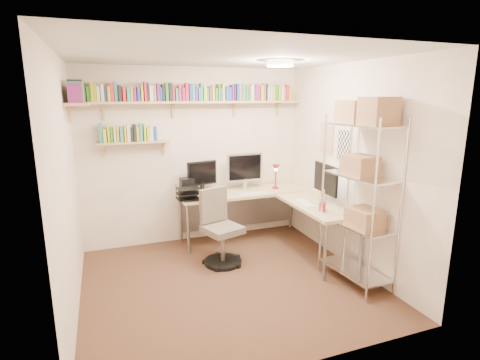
# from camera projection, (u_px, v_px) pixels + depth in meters

# --- Properties ---
(ground) EXTENTS (3.20, 3.20, 0.00)m
(ground) POSITION_uv_depth(u_px,v_px,m) (228.00, 282.00, 4.33)
(ground) COLOR #41281B
(ground) RESTS_ON ground
(room_shell) EXTENTS (3.24, 3.04, 2.52)m
(room_shell) POSITION_uv_depth(u_px,v_px,m) (228.00, 149.00, 3.99)
(room_shell) COLOR beige
(room_shell) RESTS_ON ground
(wall_shelves) EXTENTS (3.12, 1.09, 0.80)m
(wall_shelves) POSITION_uv_depth(u_px,v_px,m) (166.00, 102.00, 4.93)
(wall_shelves) COLOR tan
(wall_shelves) RESTS_ON ground
(corner_desk) EXTENTS (1.98, 1.89, 1.28)m
(corner_desk) POSITION_uv_depth(u_px,v_px,m) (254.00, 196.00, 5.27)
(corner_desk) COLOR tan
(corner_desk) RESTS_ON ground
(office_chair) EXTENTS (0.54, 0.54, 0.96)m
(office_chair) POSITION_uv_depth(u_px,v_px,m) (220.00, 232.00, 4.76)
(office_chair) COLOR black
(office_chair) RESTS_ON ground
(wire_rack) EXTENTS (0.47, 0.86, 2.10)m
(wire_rack) POSITION_uv_depth(u_px,v_px,m) (363.00, 163.00, 4.01)
(wire_rack) COLOR silver
(wire_rack) RESTS_ON ground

